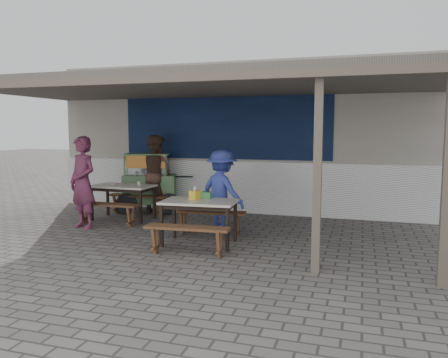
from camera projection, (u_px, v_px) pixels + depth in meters
ground at (182, 242)px, 7.51m from camera, size 60.00×60.00×0.00m
back_wall at (239, 138)px, 10.71m from camera, size 9.00×1.28×3.50m
warung_roof at (200, 87)px, 8.05m from camera, size 9.00×4.21×2.81m
table_left at (123, 189)px, 9.37m from camera, size 1.31×0.75×0.75m
bench_left_street at (107, 209)px, 8.83m from camera, size 1.40×0.30×0.45m
bench_left_wall at (138, 200)px, 9.99m from camera, size 1.40×0.30×0.45m
table_right at (199, 205)px, 7.32m from camera, size 1.29×0.83×0.75m
bench_right_street at (187, 234)px, 6.71m from camera, size 1.35×0.38×0.45m
bench_right_wall at (210, 217)px, 8.00m from camera, size 1.35×0.38×0.45m
vendor_cart at (149, 180)px, 10.21m from camera, size 1.63×1.06×1.38m
patron_street_side at (83, 183)px, 8.52m from camera, size 0.77×0.63×1.81m
patron_wall_side at (156, 174)px, 10.12m from camera, size 1.05×0.92×1.82m
patron_right_table at (222, 191)px, 8.23m from camera, size 1.16×0.96×1.56m
tissue_box at (195, 195)px, 7.46m from camera, size 0.19×0.19×0.14m
donation_box at (206, 195)px, 7.52m from camera, size 0.17×0.12×0.11m
condiment_jar at (139, 183)px, 9.37m from camera, size 0.07×0.07×0.08m
condiment_bowl at (114, 183)px, 9.47m from camera, size 0.20×0.20×0.04m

